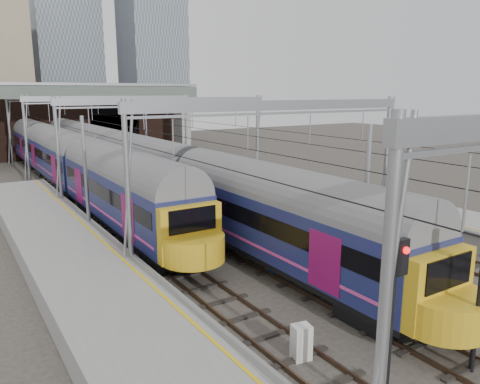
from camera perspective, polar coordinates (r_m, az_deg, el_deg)
ground at (r=20.27m, az=18.76°, el=-12.65°), size 160.00×160.00×0.00m
platform_left at (r=16.41m, az=-13.12°, el=-16.29°), size 4.32×55.00×1.12m
tracks at (r=31.20m, az=-3.09°, el=-3.22°), size 14.40×80.00×0.22m
overhead_line at (r=35.92m, az=-8.36°, el=9.30°), size 16.80×80.00×8.00m
retaining_wall at (r=65.32m, az=-18.28°, el=8.09°), size 28.00×2.75×9.00m
overbridge at (r=59.12m, az=-18.34°, el=10.57°), size 28.00×3.00×9.25m
city_skyline at (r=84.03m, az=-21.28°, el=17.39°), size 37.50×27.50×60.00m
train_main at (r=44.36m, az=-15.57°, el=4.33°), size 2.95×68.27×5.03m
train_second at (r=53.47m, az=-22.97°, el=5.13°), size 3.03×69.90×5.13m
signal_near_left at (r=12.30m, az=18.18°, el=-13.42°), size 0.35×0.47×4.93m
relay_cabinet at (r=15.54m, az=7.48°, el=-17.70°), size 0.65×0.58×1.15m
equip_cover_a at (r=21.01m, az=10.69°, el=-11.12°), size 1.06×0.82×0.11m
equip_cover_b at (r=22.47m, az=4.08°, el=-9.36°), size 1.11×0.96×0.11m
equip_cover_c at (r=22.15m, az=22.48°, el=-10.62°), size 1.07×0.86×0.11m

